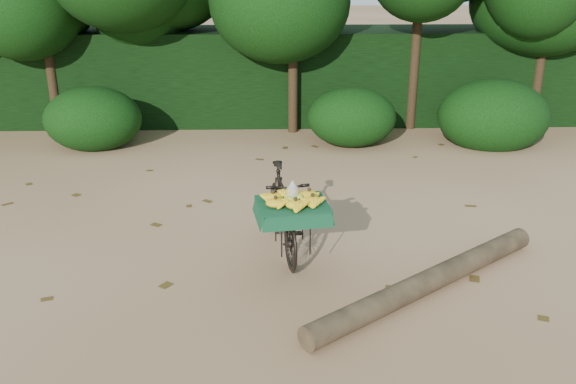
{
  "coord_description": "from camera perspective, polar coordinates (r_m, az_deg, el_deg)",
  "views": [
    {
      "loc": [
        0.09,
        -6.09,
        3.08
      ],
      "look_at": [
        0.26,
        -0.02,
        0.76
      ],
      "focal_mm": 38.0,
      "sensor_mm": 36.0,
      "label": 1
    }
  ],
  "objects": [
    {
      "name": "vendor_bicycle",
      "position": [
        6.71,
        -0.49,
        -1.72
      ],
      "size": [
        0.83,
        1.76,
        0.98
      ],
      "rotation": [
        0.0,
        0.0,
        0.15
      ],
      "color": "black",
      "rests_on": "ground"
    },
    {
      "name": "leaf_litter",
      "position": [
        7.4,
        -2.17,
        -3.64
      ],
      "size": [
        7.0,
        7.3,
        0.01
      ],
      "primitive_type": null,
      "color": "#483613",
      "rests_on": "ground"
    },
    {
      "name": "fallen_log",
      "position": [
        6.23,
        13.11,
        -8.1
      ],
      "size": [
        2.69,
        2.11,
        0.23
      ],
      "primitive_type": "cylinder",
      "rotation": [
        1.57,
        0.0,
        -0.93
      ],
      "color": "brown",
      "rests_on": "ground"
    },
    {
      "name": "hedge_backdrop",
      "position": [
        12.58,
        -2.03,
        10.91
      ],
      "size": [
        26.0,
        1.8,
        1.8
      ],
      "primitive_type": "cube",
      "color": "black",
      "rests_on": "ground"
    },
    {
      "name": "tree_row",
      "position": [
        11.66,
        -5.44,
        15.5
      ],
      "size": [
        14.5,
        2.0,
        4.0
      ],
      "primitive_type": null,
      "color": "black",
      "rests_on": "ground"
    },
    {
      "name": "ground",
      "position": [
        6.82,
        -2.21,
        -5.95
      ],
      "size": [
        80.0,
        80.0,
        0.0
      ],
      "primitive_type": "plane",
      "color": "tan",
      "rests_on": "ground"
    },
    {
      "name": "bush_clumps",
      "position": [
        10.72,
        0.64,
        6.7
      ],
      "size": [
        8.8,
        1.7,
        0.9
      ],
      "primitive_type": null,
      "color": "black",
      "rests_on": "ground"
    }
  ]
}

